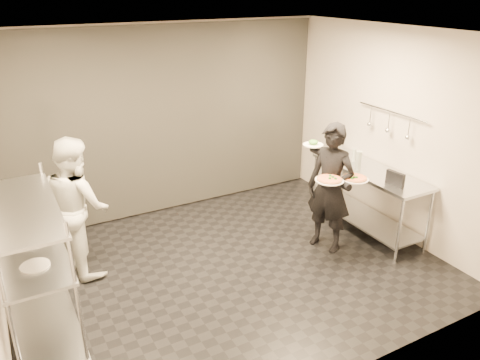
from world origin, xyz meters
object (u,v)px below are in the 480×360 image
bottle_green (358,161)px  bottle_clear (354,155)px  pizza_plate_far (355,178)px  pos_monitor (395,179)px  prep_counter (368,189)px  pizza_plate_near (329,180)px  chef (77,206)px  pass_rack (33,262)px  waiter (330,188)px  salad_plate (313,143)px  bottle_dark (331,146)px

bottle_green → bottle_clear: bearing=57.6°
pizza_plate_far → pos_monitor: (0.49, -0.19, -0.04)m
pizza_plate_far → bottle_green: size_ratio=1.24×
prep_counter → pizza_plate_near: 1.08m
chef → bottle_clear: bearing=-112.7°
pass_rack → bottle_green: (4.16, 0.06, 0.29)m
pass_rack → waiter: 3.55m
chef → pizza_plate_far: bearing=-126.7°
chef → salad_plate: size_ratio=6.47×
pizza_plate_near → pos_monitor: pos_monitor is taller
prep_counter → pizza_plate_far: 0.83m
pass_rack → bottle_clear: bearing=4.8°
bottle_dark → prep_counter: bearing=-85.9°
pass_rack → pos_monitor: bearing=-7.5°
bottle_dark → pizza_plate_far: bearing=-115.7°
bottle_clear → bottle_green: bearing=-122.4°
pizza_plate_near → pizza_plate_far: pizza_plate_near is taller
bottle_green → bottle_dark: bearing=80.9°
prep_counter → chef: 3.84m
waiter → salad_plate: waiter is taller
pizza_plate_near → waiter: bearing=45.1°
chef → bottle_dark: chef is taller
bottle_clear → pizza_plate_far: bearing=-130.9°
salad_plate → pos_monitor: (0.74, -0.75, -0.37)m
chef → pizza_plate_far: chef is taller
bottle_clear → bottle_dark: bearing=100.0°
pizza_plate_near → bottle_clear: bearing=33.9°
pass_rack → pizza_plate_near: bearing=-4.7°
pass_rack → salad_plate: size_ratio=6.10×
bottle_dark → pass_rack: bearing=-169.5°
prep_counter → chef: chef is taller
pass_rack → chef: chef is taller
waiter → chef: size_ratio=1.00×
pizza_plate_near → bottle_green: bottle_green is taller
chef → pizza_plate_near: size_ratio=4.81×
prep_counter → waiter: waiter is taller
chef → pos_monitor: 3.90m
pass_rack → bottle_green: bearing=0.9°
pizza_plate_near → bottle_green: (0.77, 0.34, -0.01)m
bottle_clear → bottle_dark: bottle_dark is taller
prep_counter → waiter: 0.82m
salad_plate → bottle_green: size_ratio=0.96×
pizza_plate_far → bottle_green: 0.61m
bottle_clear → waiter: bearing=-148.9°
pizza_plate_near → salad_plate: bearing=79.6°
pass_rack → bottle_clear: pass_rack is taller
pass_rack → pos_monitor: pass_rack is taller
pos_monitor → prep_counter: bearing=71.0°
waiter → bottle_clear: (0.80, 0.48, 0.16)m
pizza_plate_near → bottle_dark: (0.89, 1.07, -0.02)m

